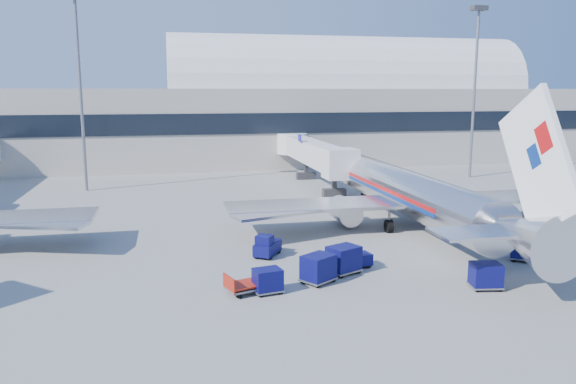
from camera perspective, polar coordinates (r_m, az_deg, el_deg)
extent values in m
plane|color=gray|center=(42.20, 2.63, -5.80)|extent=(260.00, 260.00, 0.00)
cube|color=#B2AA9E|center=(96.48, -20.95, 6.19)|extent=(170.00, 28.00, 12.00)
cube|color=black|center=(82.69, -22.43, 6.23)|extent=(170.00, 0.40, 3.00)
cylinder|color=silver|center=(99.95, 5.66, 10.37)|extent=(60.00, 18.00, 18.00)
cylinder|color=silver|center=(50.36, 11.97, 0.00)|extent=(3.80, 28.00, 3.80)
sphere|color=silver|center=(63.23, 6.81, 2.20)|extent=(3.72, 3.72, 3.72)
cone|color=silver|center=(35.80, 23.11, -4.08)|extent=(3.80, 6.00, 3.80)
cube|color=#AC0D0F|center=(51.22, 11.52, 0.47)|extent=(3.85, 20.16, 0.32)
cube|color=navy|center=(51.28, 11.51, 0.06)|extent=(3.85, 20.16, 0.32)
cube|color=white|center=(34.64, 24.09, 2.81)|extent=(0.35, 7.79, 8.74)
cube|color=silver|center=(36.15, 22.68, -3.59)|extent=(11.00, 3.00, 0.18)
cube|color=silver|center=(49.58, 12.41, -0.88)|extent=(32.00, 5.00, 0.28)
cylinder|color=#B7B7BC|center=(49.16, 5.79, -1.92)|extent=(2.10, 3.80, 2.10)
cylinder|color=#B7B7BC|center=(53.54, 17.07, -1.32)|extent=(2.10, 3.80, 2.10)
cylinder|color=black|center=(60.83, 7.68, -0.48)|extent=(0.40, 0.90, 0.90)
cube|color=silver|center=(71.92, 2.43, 4.10)|extent=(2.70, 24.00, 2.70)
cube|color=silver|center=(60.27, 5.35, 2.89)|extent=(3.40, 3.20, 3.20)
cylinder|color=silver|center=(83.04, 0.43, 4.93)|extent=(4.40, 4.40, 3.00)
cube|color=#2D2D30|center=(62.66, 4.72, 1.14)|extent=(0.50, 0.50, 3.00)
cube|color=#2D2D30|center=(62.89, 4.70, -0.07)|extent=(2.60, 1.00, 0.90)
cube|color=#2D2D30|center=(75.07, 1.85, 2.67)|extent=(0.50, 0.50, 3.00)
cube|color=#2D2D30|center=(75.25, 1.84, 1.65)|extent=(2.60, 1.00, 0.90)
cube|color=navy|center=(71.36, 1.20, 5.52)|extent=(0.12, 1.40, 0.90)
cylinder|color=slate|center=(69.87, -20.30, 9.07)|extent=(0.36, 0.36, 22.00)
cylinder|color=slate|center=(80.14, 18.38, 9.24)|extent=(0.36, 0.36, 22.00)
cube|color=#2D2D30|center=(80.85, 18.85, 17.26)|extent=(2.00, 1.20, 0.60)
cube|color=#9E9E96|center=(51.28, 21.91, -3.14)|extent=(3.00, 0.55, 0.90)
cube|color=#9E9E96|center=(53.18, 24.86, -2.89)|extent=(3.00, 0.55, 0.90)
cube|color=#090A47|center=(37.93, 6.70, -6.84)|extent=(2.50, 1.58, 0.76)
cube|color=#090A47|center=(37.52, 6.05, -6.05)|extent=(1.08, 1.16, 0.71)
cylinder|color=black|center=(38.78, 7.41, -6.89)|extent=(0.60, 0.32, 0.57)
cube|color=#090A47|center=(45.42, 21.11, -4.67)|extent=(2.35, 1.97, 0.69)
cube|color=#090A47|center=(45.26, 20.57, -3.97)|extent=(1.17, 1.21, 0.64)
cylinder|color=black|center=(45.92, 21.98, -4.89)|extent=(0.54, 0.43, 0.51)
cube|color=#090A47|center=(40.33, -2.10, -5.67)|extent=(2.40, 2.79, 0.82)
cube|color=#090A47|center=(39.67, -2.41, -4.96)|extent=(1.45, 1.41, 0.76)
cylinder|color=black|center=(41.37, -2.27, -5.69)|extent=(0.53, 0.64, 0.61)
cube|color=#090A47|center=(36.56, 5.67, -6.71)|extent=(2.40, 2.20, 1.56)
cube|color=slate|center=(36.80, 5.65, -7.88)|extent=(2.52, 2.30, 0.11)
cylinder|color=black|center=(37.71, 5.86, -7.47)|extent=(0.46, 0.34, 0.43)
cube|color=#090A47|center=(34.74, 3.10, -7.63)|extent=(2.38, 2.27, 1.52)
cube|color=slate|center=(34.98, 3.09, -8.82)|extent=(2.50, 2.37, 0.10)
cylinder|color=black|center=(35.87, 3.16, -8.37)|extent=(0.44, 0.37, 0.42)
cube|color=#090A47|center=(33.04, -2.09, -8.87)|extent=(1.77, 1.50, 1.27)
cube|color=slate|center=(33.26, -2.08, -9.91)|extent=(1.87, 1.56, 0.09)
cylinder|color=black|center=(33.89, -1.40, -9.55)|extent=(0.37, 0.20, 0.35)
cube|color=#090A47|center=(35.66, 19.45, -7.91)|extent=(1.89, 1.58, 1.37)
cube|color=slate|center=(35.87, 19.39, -8.96)|extent=(1.99, 1.64, 0.09)
cylinder|color=black|center=(36.58, 20.05, -8.66)|extent=(0.40, 0.21, 0.38)
cube|color=#090A47|center=(42.40, 22.99, -5.13)|extent=(2.41, 2.29, 1.54)
cube|color=slate|center=(42.60, 22.92, -6.14)|extent=(2.53, 2.39, 0.11)
cylinder|color=black|center=(43.21, 23.88, -6.01)|extent=(0.45, 0.37, 0.42)
cube|color=slate|center=(33.26, -4.30, -9.63)|extent=(2.61, 2.16, 0.12)
cube|color=maroon|center=(33.19, -4.30, -9.30)|extent=(2.62, 2.21, 0.08)
cylinder|color=black|center=(34.08, -3.63, -9.40)|extent=(0.44, 0.28, 0.41)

